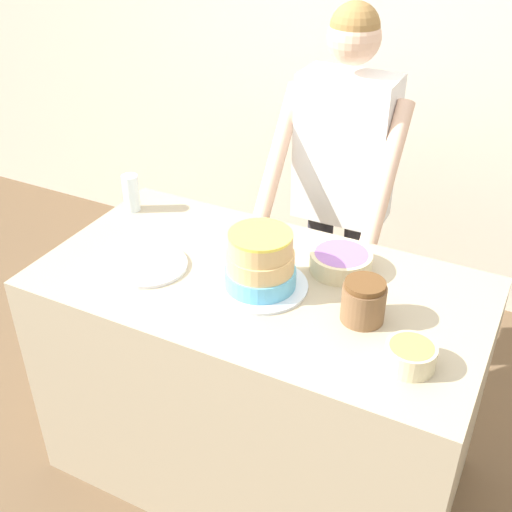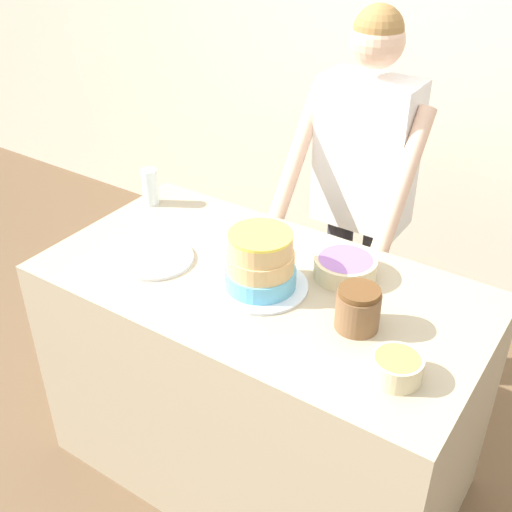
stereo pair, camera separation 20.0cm
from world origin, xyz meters
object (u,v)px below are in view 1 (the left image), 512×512
Objects in this scene: frosting_bowl_purple at (341,261)px; frosting_bowl_yellow at (410,355)px; drinking_glass at (131,193)px; stoneware_jar at (364,301)px; ceramic_plate at (148,265)px; cake at (260,263)px; person_baker at (343,170)px.

frosting_bowl_yellow is at bearing -47.00° from frosting_bowl_purple.
frosting_bowl_yellow is 0.96× the size of drinking_glass.
frosting_bowl_yellow is 0.23m from stoneware_jar.
drinking_glass is 1.08× the size of stoneware_jar.
frosting_bowl_purple is 0.65m from ceramic_plate.
cake is 2.13× the size of drinking_glass.
frosting_bowl_purple is 1.55× the size of stoneware_jar.
frosting_bowl_purple reaches higher than ceramic_plate.
ceramic_plate is at bearing -175.61° from stoneware_jar.
cake is at bearing 9.79° from ceramic_plate.
frosting_bowl_yellow is 1.05× the size of stoneware_jar.
cake is 0.29m from frosting_bowl_purple.
stoneware_jar is (0.74, 0.06, 0.06)m from ceramic_plate.
cake is 2.21× the size of frosting_bowl_yellow.
person_baker is at bearing 64.00° from ceramic_plate.
drinking_glass reaches higher than ceramic_plate.
person_baker is 0.90m from ceramic_plate.
frosting_bowl_purple is (-0.34, 0.36, -0.00)m from frosting_bowl_yellow.
drinking_glass is at bearing -144.16° from person_baker.
drinking_glass is 0.43m from ceramic_plate.
person_baker is 0.83m from stoneware_jar.
frosting_bowl_yellow is at bearing -15.77° from cake.
frosting_bowl_purple is at bearing 124.57° from stoneware_jar.
person_baker is 0.57m from frosting_bowl_purple.
stoneware_jar is (0.35, -0.75, -0.04)m from person_baker.
drinking_glass is (-1.21, 0.39, 0.03)m from frosting_bowl_yellow.
person_baker is at bearing 110.39° from frosting_bowl_purple.
stoneware_jar reaches higher than ceramic_plate.
drinking_glass is 1.06m from stoneware_jar.
drinking_glass reaches higher than stoneware_jar.
frosting_bowl_yellow reaches higher than frosting_bowl_purple.
person_baker is at bearing 120.95° from frosting_bowl_yellow.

